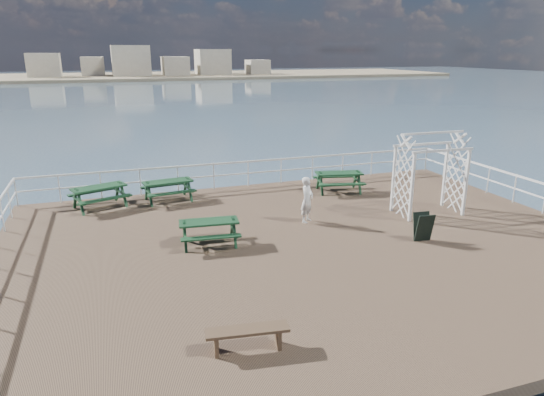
{
  "coord_description": "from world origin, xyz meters",
  "views": [
    {
      "loc": [
        -5.4,
        -12.29,
        5.52
      ],
      "look_at": [
        -0.77,
        1.42,
        1.1
      ],
      "focal_mm": 32.0,
      "sensor_mm": 36.0,
      "label": 1
    }
  ],
  "objects": [
    {
      "name": "flat_bench_near",
      "position": [
        -3.26,
        -4.49,
        0.34
      ],
      "size": [
        1.63,
        0.58,
        0.46
      ],
      "rotation": [
        0.0,
        0.0,
        -0.13
      ],
      "color": "#4E3D28",
      "rests_on": "ground"
    },
    {
      "name": "picnic_table_d",
      "position": [
        -2.88,
        0.98,
        0.53
      ],
      "size": [
        1.85,
        1.55,
        0.84
      ],
      "rotation": [
        0.0,
        0.0,
        -0.1
      ],
      "color": "black",
      "rests_on": "ground"
    },
    {
      "name": "railing",
      "position": [
        -0.07,
        2.57,
        0.87
      ],
      "size": [
        17.77,
        13.76,
        1.1
      ],
      "color": "silver",
      "rests_on": "ground"
    },
    {
      "name": "sea_backdrop",
      "position": [
        12.54,
        134.07,
        -0.51
      ],
      "size": [
        300.0,
        300.0,
        9.2
      ],
      "color": "#466077",
      "rests_on": "ground"
    },
    {
      "name": "picnic_table_a",
      "position": [
        -5.95,
        5.72,
        0.58
      ],
      "size": [
        2.27,
        2.05,
        0.91
      ],
      "rotation": [
        0.0,
        0.0,
        0.34
      ],
      "color": "black",
      "rests_on": "ground"
    },
    {
      "name": "person",
      "position": [
        0.62,
        1.89,
        0.77
      ],
      "size": [
        0.66,
        0.65,
        1.54
      ],
      "primitive_type": "imported",
      "rotation": [
        0.0,
        0.0,
        0.74
      ],
      "color": "silver",
      "rests_on": "ground"
    },
    {
      "name": "sandwich_board",
      "position": [
        3.28,
        -0.8,
        0.43
      ],
      "size": [
        0.57,
        0.45,
        0.88
      ],
      "rotation": [
        0.0,
        0.0,
        -0.09
      ],
      "color": "black",
      "rests_on": "ground"
    },
    {
      "name": "picnic_table_b",
      "position": [
        -3.48,
        5.8,
        0.57
      ],
      "size": [
        2.0,
        1.69,
        0.89
      ],
      "rotation": [
        0.0,
        0.0,
        0.13
      ],
      "color": "black",
      "rests_on": "ground"
    },
    {
      "name": "ground",
      "position": [
        0.0,
        0.0,
        -0.15
      ],
      "size": [
        18.0,
        14.0,
        0.3
      ],
      "primitive_type": "cube",
      "color": "brown",
      "rests_on": "ground"
    },
    {
      "name": "picnic_table_c",
      "position": [
        3.25,
        4.85,
        0.58
      ],
      "size": [
        2.13,
        1.85,
        0.91
      ],
      "rotation": [
        0.0,
        0.0,
        -0.21
      ],
      "color": "black",
      "rests_on": "ground"
    },
    {
      "name": "trellis_arbor",
      "position": [
        5.0,
        1.38,
        1.28
      ],
      "size": [
        2.35,
        1.3,
        2.89
      ],
      "rotation": [
        0.0,
        0.0,
        -0.03
      ],
      "color": "silver",
      "rests_on": "ground"
    }
  ]
}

